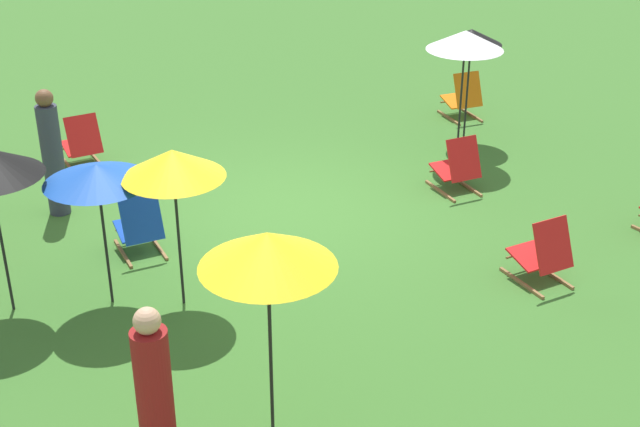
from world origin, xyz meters
name	(u,v)px	position (x,y,z in m)	size (l,w,h in m)	color
ground_plane	(286,210)	(0.00, 0.00, 0.00)	(40.00, 40.00, 0.00)	#386B28
deckchair_2	(463,98)	(-4.06, -2.22, 0.37)	(0.49, 0.76, 0.83)	olive
deckchair_3	(82,144)	(2.27, -2.57, 0.37)	(0.57, 0.81, 0.83)	olive
deckchair_8	(139,226)	(2.06, 0.44, 0.37)	(0.52, 0.79, 0.83)	olive
deckchair_9	(457,167)	(-2.44, 0.34, 0.37)	(0.51, 0.78, 0.83)	olive
deckchair_11	(543,254)	(-2.05, 2.90, 0.37)	(0.55, 0.80, 0.83)	olive
umbrella_0	(173,164)	(1.88, 1.76, 1.68)	(1.09, 1.09, 1.84)	black
umbrella_1	(471,37)	(-3.60, -1.38, 1.67)	(0.96, 0.96, 1.80)	black
umbrella_2	(465,40)	(-3.11, -0.77, 1.82)	(1.14, 1.14, 1.97)	black
umbrella_4	(97,174)	(2.61, 1.42, 1.56)	(1.14, 1.14, 1.66)	black
umbrella_5	(267,250)	(1.70, 4.19, 1.86)	(1.14, 1.14, 2.02)	black
person_0	(156,410)	(2.77, 4.54, 0.85)	(0.30, 0.30, 1.78)	maroon
person_1	(52,155)	(2.83, -1.11, 0.84)	(0.36, 0.36, 1.73)	#333847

